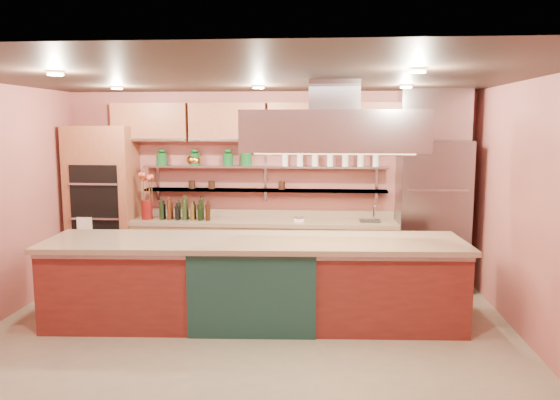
# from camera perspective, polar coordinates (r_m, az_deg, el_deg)

# --- Properties ---
(floor) EXTENTS (6.00, 5.00, 0.02)m
(floor) POSITION_cam_1_polar(r_m,az_deg,el_deg) (6.14, -3.46, -14.42)
(floor) COLOR gray
(floor) RESTS_ON ground
(ceiling) EXTENTS (6.00, 5.00, 0.02)m
(ceiling) POSITION_cam_1_polar(r_m,az_deg,el_deg) (5.70, -3.70, 12.70)
(ceiling) COLOR black
(ceiling) RESTS_ON wall_back
(wall_back) EXTENTS (6.00, 0.04, 2.80)m
(wall_back) POSITION_cam_1_polar(r_m,az_deg,el_deg) (8.22, -1.15, 1.48)
(wall_back) COLOR #AA5850
(wall_back) RESTS_ON floor
(wall_front) EXTENTS (6.00, 0.04, 2.80)m
(wall_front) POSITION_cam_1_polar(r_m,az_deg,el_deg) (3.36, -9.60, -8.20)
(wall_front) COLOR #AA5850
(wall_front) RESTS_ON floor
(wall_right) EXTENTS (0.04, 5.00, 2.80)m
(wall_right) POSITION_cam_1_polar(r_m,az_deg,el_deg) (6.11, 25.52, -1.55)
(wall_right) COLOR #AA5850
(wall_right) RESTS_ON floor
(oven_stack) EXTENTS (0.95, 0.64, 2.30)m
(oven_stack) POSITION_cam_1_polar(r_m,az_deg,el_deg) (8.54, -17.96, -0.36)
(oven_stack) COLOR #985437
(oven_stack) RESTS_ON floor
(refrigerator) EXTENTS (0.95, 0.72, 2.10)m
(refrigerator) POSITION_cam_1_polar(r_m,az_deg,el_deg) (8.02, 15.56, -1.50)
(refrigerator) COLOR gray
(refrigerator) RESTS_ON floor
(back_counter) EXTENTS (3.84, 0.64, 0.93)m
(back_counter) POSITION_cam_1_polar(r_m,az_deg,el_deg) (8.09, -1.69, -5.35)
(back_counter) COLOR tan
(back_counter) RESTS_ON floor
(wall_shelf_lower) EXTENTS (3.60, 0.26, 0.03)m
(wall_shelf_lower) POSITION_cam_1_polar(r_m,az_deg,el_deg) (8.10, -1.59, 1.03)
(wall_shelf_lower) COLOR #A3A4AA
(wall_shelf_lower) RESTS_ON wall_back
(wall_shelf_upper) EXTENTS (3.60, 0.26, 0.03)m
(wall_shelf_upper) POSITION_cam_1_polar(r_m,az_deg,el_deg) (8.06, -1.60, 3.50)
(wall_shelf_upper) COLOR #A3A4AA
(wall_shelf_upper) RESTS_ON wall_back
(upper_cabinets) EXTENTS (4.60, 0.36, 0.55)m
(upper_cabinets) POSITION_cam_1_polar(r_m,az_deg,el_deg) (7.98, -1.30, 8.12)
(upper_cabinets) COLOR #985437
(upper_cabinets) RESTS_ON wall_back
(range_hood) EXTENTS (2.00, 1.00, 0.45)m
(range_hood) POSITION_cam_1_polar(r_m,az_deg,el_deg) (6.17, 5.63, 7.20)
(range_hood) COLOR #A3A4AA
(range_hood) RESTS_ON ceiling
(ceiling_downlights) EXTENTS (4.00, 2.80, 0.02)m
(ceiling_downlights) POSITION_cam_1_polar(r_m,az_deg,el_deg) (5.90, -3.42, 12.25)
(ceiling_downlights) COLOR #FFE5A5
(ceiling_downlights) RESTS_ON ceiling
(island) EXTENTS (4.81, 1.28, 0.99)m
(island) POSITION_cam_1_polar(r_m,az_deg,el_deg) (6.48, -2.66, -8.45)
(island) COLOR maroon
(island) RESTS_ON floor
(flower_vase) EXTENTS (0.18, 0.18, 0.29)m
(flower_vase) POSITION_cam_1_polar(r_m,az_deg,el_deg) (8.29, -13.72, -0.98)
(flower_vase) COLOR #63100E
(flower_vase) RESTS_ON back_counter
(oil_bottle_cluster) EXTENTS (0.84, 0.41, 0.26)m
(oil_bottle_cluster) POSITION_cam_1_polar(r_m,az_deg,el_deg) (8.13, -9.85, -1.13)
(oil_bottle_cluster) COLOR black
(oil_bottle_cluster) RESTS_ON back_counter
(kitchen_scale) EXTENTS (0.16, 0.13, 0.08)m
(kitchen_scale) POSITION_cam_1_polar(r_m,az_deg,el_deg) (7.90, 2.00, -1.94)
(kitchen_scale) COLOR white
(kitchen_scale) RESTS_ON back_counter
(bar_faucet) EXTENTS (0.03, 0.03, 0.24)m
(bar_faucet) POSITION_cam_1_polar(r_m,az_deg,el_deg) (8.01, 9.75, -1.32)
(bar_faucet) COLOR white
(bar_faucet) RESTS_ON back_counter
(copper_kettle) EXTENTS (0.26, 0.26, 0.16)m
(copper_kettle) POSITION_cam_1_polar(r_m,az_deg,el_deg) (8.24, -9.05, 4.15)
(copper_kettle) COLOR orange
(copper_kettle) RESTS_ON wall_shelf_upper
(green_canister) EXTENTS (0.18, 0.18, 0.20)m
(green_canister) POSITION_cam_1_polar(r_m,az_deg,el_deg) (8.09, -3.55, 4.31)
(green_canister) COLOR #114F1E
(green_canister) RESTS_ON wall_shelf_upper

